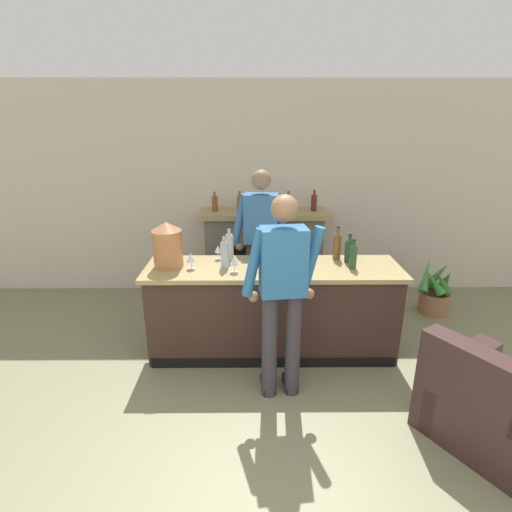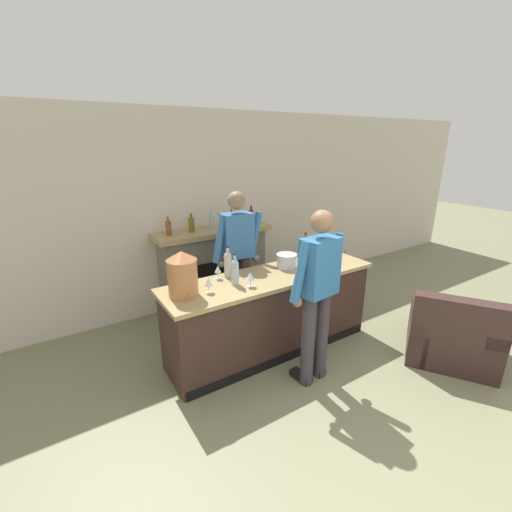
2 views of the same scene
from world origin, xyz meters
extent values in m
cube|color=beige|center=(0.00, 3.75, 1.38)|extent=(12.00, 0.07, 2.75)
cube|color=#3B2520|center=(0.11, 2.11, 0.44)|extent=(2.41, 0.61, 0.88)
cube|color=tan|center=(0.11, 2.11, 0.91)|extent=(2.48, 0.68, 0.04)
cube|color=black|center=(0.11, 1.80, 0.05)|extent=(2.37, 0.01, 0.10)
cube|color=slate|center=(0.06, 3.49, 0.55)|extent=(1.49, 0.44, 1.10)
cube|color=black|center=(0.06, 3.26, 0.41)|extent=(0.82, 0.02, 0.71)
cube|color=tan|center=(0.06, 3.47, 1.14)|extent=(1.65, 0.52, 0.07)
cylinder|color=brown|center=(-0.57, 3.47, 1.26)|extent=(0.07, 0.07, 0.19)
cylinder|color=brown|center=(-0.57, 3.47, 1.39)|extent=(0.03, 0.03, 0.06)
cylinder|color=brown|center=(-0.25, 3.47, 1.27)|extent=(0.08, 0.08, 0.19)
cylinder|color=brown|center=(-0.25, 3.47, 1.39)|extent=(0.03, 0.03, 0.06)
cylinder|color=#9FB0B2|center=(0.04, 3.47, 1.29)|extent=(0.07, 0.07, 0.23)
cylinder|color=#9FB0B2|center=(0.04, 3.47, 1.44)|extent=(0.03, 0.03, 0.08)
cylinder|color=brown|center=(0.36, 3.47, 1.27)|extent=(0.07, 0.07, 0.19)
cylinder|color=brown|center=(0.36, 3.47, 1.39)|extent=(0.03, 0.03, 0.06)
cylinder|color=maroon|center=(0.69, 3.47, 1.27)|extent=(0.07, 0.07, 0.20)
cylinder|color=maroon|center=(0.69, 3.47, 1.41)|extent=(0.03, 0.03, 0.07)
cube|color=#372321|center=(1.74, 0.91, 0.20)|extent=(1.21, 1.21, 0.40)
cube|color=#372321|center=(1.45, 0.72, 0.42)|extent=(0.62, 0.83, 0.84)
cube|color=#372321|center=(1.56, 1.19, 0.27)|extent=(0.85, 0.64, 0.54)
cylinder|color=#996A46|center=(2.15, 2.95, 0.13)|extent=(0.36, 0.36, 0.26)
cylinder|color=#332319|center=(2.15, 2.95, 0.25)|extent=(0.32, 0.32, 0.02)
cone|color=#377D30|center=(2.25, 2.94, 0.43)|extent=(0.16, 0.31, 0.33)
cone|color=#3D8A3C|center=(2.20, 3.05, 0.46)|extent=(0.31, 0.23, 0.37)
cone|color=#438F3E|center=(2.04, 3.02, 0.47)|extent=(0.29, 0.39, 0.41)
cone|color=#378F3B|center=(2.09, 2.88, 0.42)|extent=(0.30, 0.28, 0.31)
cone|color=#32782E|center=(2.17, 2.86, 0.43)|extent=(0.29, 0.17, 0.33)
cylinder|color=#3A333B|center=(0.25, 1.43, 0.48)|extent=(0.13, 0.13, 0.96)
cube|color=black|center=(0.24, 1.50, 0.04)|extent=(0.13, 0.25, 0.07)
cylinder|color=#3A333B|center=(0.05, 1.41, 0.48)|extent=(0.13, 0.13, 0.96)
cube|color=black|center=(0.04, 1.48, 0.04)|extent=(0.13, 0.25, 0.07)
cube|color=#2D689E|center=(0.15, 1.42, 1.23)|extent=(0.38, 0.26, 0.55)
cylinder|color=#2D689E|center=(0.38, 1.47, 1.23)|extent=(0.20, 0.08, 0.57)
sphere|color=#8F6645|center=(0.37, 1.49, 0.93)|extent=(0.09, 0.09, 0.09)
cylinder|color=#2D689E|center=(-0.08, 1.41, 1.23)|extent=(0.20, 0.08, 0.57)
sphere|color=#8F6645|center=(-0.08, 1.43, 0.93)|extent=(0.09, 0.09, 0.09)
sphere|color=#8F6645|center=(0.15, 1.42, 1.66)|extent=(0.21, 0.21, 0.21)
cylinder|color=#4E3A2E|center=(-0.10, 2.70, 0.50)|extent=(0.13, 0.13, 1.00)
cube|color=black|center=(-0.11, 2.63, 0.04)|extent=(0.12, 0.25, 0.07)
cylinder|color=#4E3A2E|center=(0.10, 2.68, 0.50)|extent=(0.13, 0.13, 1.00)
cube|color=black|center=(0.09, 2.61, 0.04)|extent=(0.12, 0.25, 0.07)
cube|color=#34659C|center=(0.00, 2.69, 1.27)|extent=(0.38, 0.25, 0.53)
cylinder|color=#34659C|center=(-0.23, 2.69, 1.25)|extent=(0.20, 0.08, 0.57)
sphere|color=#846C51|center=(-0.23, 2.67, 0.95)|extent=(0.09, 0.09, 0.09)
cylinder|color=#34659C|center=(0.22, 2.64, 1.25)|extent=(0.20, 0.08, 0.57)
sphere|color=#846C51|center=(0.22, 2.62, 0.95)|extent=(0.09, 0.09, 0.09)
sphere|color=#846C51|center=(0.00, 2.69, 1.68)|extent=(0.21, 0.21, 0.21)
cylinder|color=#B46F43|center=(-0.91, 2.13, 1.11)|extent=(0.28, 0.28, 0.36)
cone|color=#B46F43|center=(-0.91, 2.13, 1.33)|extent=(0.29, 0.29, 0.08)
cylinder|color=#B29333|center=(-0.91, 1.97, 1.00)|extent=(0.02, 0.04, 0.02)
cylinder|color=silver|center=(0.39, 2.21, 1.00)|extent=(0.23, 0.23, 0.15)
cylinder|color=silver|center=(0.39, 2.21, 1.09)|extent=(0.24, 0.24, 0.01)
cylinder|color=#254B29|center=(0.87, 2.07, 1.03)|extent=(0.07, 0.07, 0.20)
sphere|color=#254B29|center=(0.87, 2.07, 1.13)|extent=(0.07, 0.07, 0.07)
cylinder|color=#254B29|center=(0.87, 2.07, 1.16)|extent=(0.03, 0.03, 0.08)
cylinder|color=black|center=(0.87, 2.07, 1.21)|extent=(0.03, 0.03, 0.01)
cylinder|color=brown|center=(0.77, 2.33, 1.05)|extent=(0.08, 0.08, 0.24)
sphere|color=brown|center=(0.77, 2.33, 1.16)|extent=(0.07, 0.07, 0.07)
cylinder|color=brown|center=(0.77, 2.33, 1.21)|extent=(0.03, 0.03, 0.09)
cylinder|color=black|center=(0.77, 2.33, 1.26)|extent=(0.03, 0.03, 0.01)
cylinder|color=#9FB0BC|center=(-0.36, 2.10, 1.04)|extent=(0.08, 0.08, 0.23)
sphere|color=#9FB0BC|center=(-0.36, 2.10, 1.16)|extent=(0.08, 0.08, 0.08)
cylinder|color=#9FB0BC|center=(-0.36, 2.10, 1.20)|extent=(0.03, 0.03, 0.09)
cylinder|color=black|center=(-0.36, 2.10, 1.26)|extent=(0.03, 0.03, 0.01)
cylinder|color=#203E29|center=(0.87, 2.24, 1.03)|extent=(0.08, 0.08, 0.20)
sphere|color=#203E29|center=(0.87, 2.24, 1.13)|extent=(0.08, 0.08, 0.08)
cylinder|color=#203E29|center=(0.87, 2.24, 1.17)|extent=(0.03, 0.03, 0.08)
cylinder|color=black|center=(0.87, 2.24, 1.21)|extent=(0.04, 0.04, 0.01)
cylinder|color=#B3ABAE|center=(-0.33, 2.32, 1.05)|extent=(0.08, 0.08, 0.24)
sphere|color=#B3ABAE|center=(-0.33, 2.32, 1.17)|extent=(0.08, 0.08, 0.08)
cylinder|color=#B3ABAE|center=(-0.33, 2.32, 1.22)|extent=(0.03, 0.03, 0.09)
cylinder|color=black|center=(-0.33, 2.32, 1.27)|extent=(0.04, 0.04, 0.01)
cylinder|color=silver|center=(-0.44, 2.33, 0.93)|extent=(0.06, 0.06, 0.01)
cylinder|color=silver|center=(-0.44, 2.33, 0.97)|extent=(0.01, 0.01, 0.07)
cone|color=silver|center=(-0.44, 2.33, 1.04)|extent=(0.07, 0.07, 0.07)
cylinder|color=silver|center=(-0.26, 1.97, 0.93)|extent=(0.07, 0.07, 0.01)
cylinder|color=silver|center=(-0.26, 1.97, 0.97)|extent=(0.01, 0.01, 0.07)
cone|color=silver|center=(-0.26, 1.97, 1.05)|extent=(0.08, 0.08, 0.08)
cylinder|color=silver|center=(-0.68, 2.06, 0.93)|extent=(0.06, 0.06, 0.01)
cylinder|color=silver|center=(-0.68, 2.06, 0.97)|extent=(0.01, 0.01, 0.07)
cone|color=silver|center=(-0.68, 2.06, 1.05)|extent=(0.08, 0.08, 0.09)
camera|label=1|loc=(-0.09, -1.51, 2.30)|focal=28.00mm
camera|label=2|loc=(-1.93, -0.75, 2.32)|focal=24.00mm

